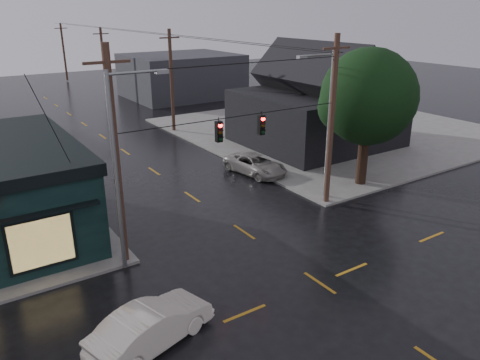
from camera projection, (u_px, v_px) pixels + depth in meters
ground_plane at (320, 283)px, 20.71m from camera, size 160.00×160.00×0.00m
sidewalk_ne at (332, 129)px, 46.68m from camera, size 28.00×28.00×0.15m
ne_building at (317, 94)px, 40.22m from camera, size 12.60×11.60×8.75m
corner_tree at (368, 97)px, 30.05m from camera, size 6.26×6.26×9.05m
utility_pole_nw at (126, 262)px, 22.44m from camera, size 2.00×0.32×10.15m
utility_pole_ne at (326, 203)px, 29.16m from camera, size 2.00×0.32×10.15m
utility_pole_far_a at (174, 131)px, 45.98m from camera, size 2.00×0.32×9.65m
utility_pole_far_b at (107, 100)px, 61.63m from camera, size 2.00×0.32×9.15m
utility_pole_far_c at (68, 81)px, 77.27m from camera, size 2.00×0.32×9.15m
span_signal_assembly at (241, 128)px, 23.87m from camera, size 13.00×0.48×1.23m
streetlight_nw at (125, 270)px, 21.73m from camera, size 5.40×0.30×9.15m
streetlight_ne at (324, 198)px, 29.97m from camera, size 5.40×0.30×9.15m
bg_building_east at (181, 76)px, 63.22m from camera, size 14.00×12.00×5.60m
sedan_cream at (152, 326)px, 16.69m from camera, size 5.07×2.98×1.58m
suv_silver at (255, 164)px, 34.09m from camera, size 3.10×5.40×1.42m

